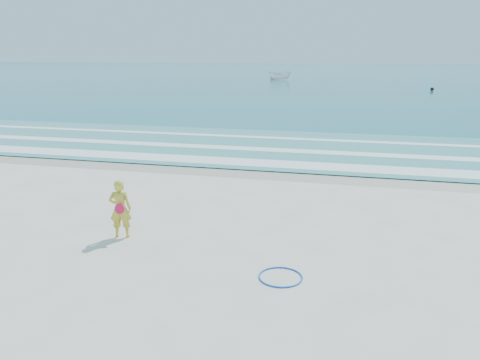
# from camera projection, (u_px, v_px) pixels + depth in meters

# --- Properties ---
(ground) EXTENTS (400.00, 400.00, 0.00)m
(ground) POSITION_uv_depth(u_px,v_px,m) (189.00, 269.00, 10.42)
(ground) COLOR silver
(ground) RESTS_ON ground
(wet_sand) EXTENTS (400.00, 2.40, 0.00)m
(wet_sand) POSITION_uv_depth(u_px,v_px,m) (265.00, 172.00, 18.85)
(wet_sand) COLOR #B2A893
(wet_sand) RESTS_ON ground
(ocean) EXTENTS (400.00, 190.00, 0.04)m
(ocean) POSITION_uv_depth(u_px,v_px,m) (342.00, 73.00, 108.81)
(ocean) COLOR #19727F
(ocean) RESTS_ON ground
(shallow) EXTENTS (400.00, 10.00, 0.01)m
(shallow) POSITION_uv_depth(u_px,v_px,m) (283.00, 147.00, 23.53)
(shallow) COLOR #59B7AD
(shallow) RESTS_ON ocean
(foam_near) EXTENTS (400.00, 1.40, 0.01)m
(foam_near) POSITION_uv_depth(u_px,v_px,m) (270.00, 163.00, 20.06)
(foam_near) COLOR white
(foam_near) RESTS_ON shallow
(foam_mid) EXTENTS (400.00, 0.90, 0.01)m
(foam_mid) POSITION_uv_depth(u_px,v_px,m) (281.00, 150.00, 22.77)
(foam_mid) COLOR white
(foam_mid) RESTS_ON shallow
(foam_far) EXTENTS (400.00, 0.60, 0.01)m
(foam_far) POSITION_uv_depth(u_px,v_px,m) (290.00, 138.00, 25.87)
(foam_far) COLOR white
(foam_far) RESTS_ON shallow
(hoop) EXTENTS (1.02, 1.02, 0.03)m
(hoop) POSITION_uv_depth(u_px,v_px,m) (280.00, 277.00, 10.00)
(hoop) COLOR blue
(hoop) RESTS_ON ground
(boat) EXTENTS (3.93, 1.62, 1.50)m
(boat) POSITION_uv_depth(u_px,v_px,m) (280.00, 75.00, 80.93)
(boat) COLOR silver
(boat) RESTS_ON ocean
(buoy) EXTENTS (0.45, 0.45, 0.45)m
(buoy) POSITION_uv_depth(u_px,v_px,m) (432.00, 89.00, 57.89)
(buoy) COLOR black
(buoy) RESTS_ON ocean
(woman) EXTENTS (0.64, 0.51, 1.54)m
(woman) POSITION_uv_depth(u_px,v_px,m) (120.00, 209.00, 12.02)
(woman) COLOR gold
(woman) RESTS_ON ground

